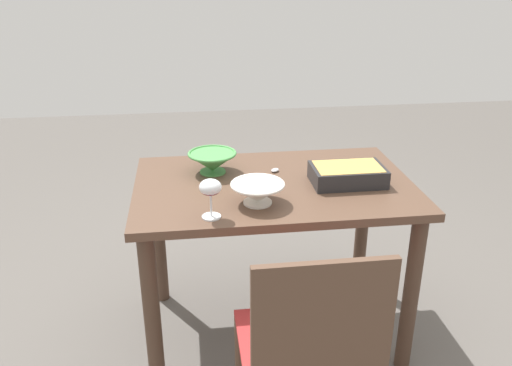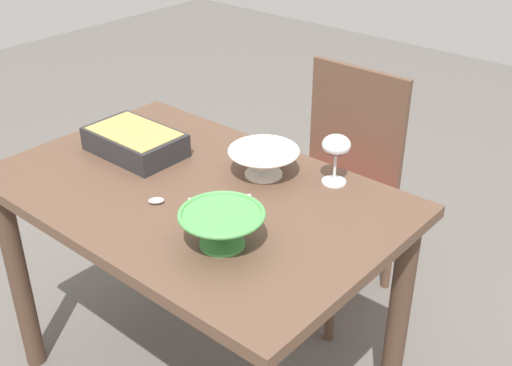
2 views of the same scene
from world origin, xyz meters
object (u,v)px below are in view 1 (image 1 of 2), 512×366
(dining_table, at_px, (273,209))
(wine_glass, at_px, (210,189))
(casserole_dish, at_px, (348,174))
(mixing_bowl, at_px, (212,161))
(small_bowl, at_px, (258,192))
(serving_spoon, at_px, (267,175))
(chair, at_px, (310,352))

(dining_table, xyz_separation_m, wine_glass, (-0.29, -0.30, 0.24))
(casserole_dish, bearing_deg, mixing_bowl, 160.80)
(dining_table, bearing_deg, small_bowl, -116.29)
(dining_table, height_order, wine_glass, wine_glass)
(dining_table, distance_m, serving_spoon, 0.16)
(chair, xyz_separation_m, serving_spoon, (-0.02, 0.83, 0.28))
(wine_glass, bearing_deg, mixing_bowl, 86.12)
(casserole_dish, relative_size, serving_spoon, 1.36)
(dining_table, xyz_separation_m, serving_spoon, (-0.02, 0.07, 0.14))
(dining_table, bearing_deg, wine_glass, -133.88)
(chair, bearing_deg, dining_table, 89.90)
(chair, relative_size, wine_glass, 5.93)
(wine_glass, relative_size, small_bowl, 0.72)
(mixing_bowl, bearing_deg, casserole_dish, -19.20)
(wine_glass, relative_size, serving_spoon, 0.68)
(serving_spoon, bearing_deg, dining_table, -75.11)
(casserole_dish, distance_m, small_bowl, 0.44)
(mixing_bowl, height_order, small_bowl, mixing_bowl)
(wine_glass, bearing_deg, chair, -58.26)
(small_bowl, bearing_deg, mixing_bowl, 114.29)
(chair, distance_m, serving_spoon, 0.88)
(chair, distance_m, wine_glass, 0.67)
(dining_table, height_order, chair, chair)
(wine_glass, xyz_separation_m, mixing_bowl, (0.03, 0.45, -0.06))
(dining_table, height_order, mixing_bowl, mixing_bowl)
(dining_table, height_order, casserole_dish, casserole_dish)
(small_bowl, xyz_separation_m, serving_spoon, (0.08, 0.27, -0.04))
(mixing_bowl, bearing_deg, serving_spoon, -18.58)
(mixing_bowl, height_order, serving_spoon, mixing_bowl)
(mixing_bowl, relative_size, small_bowl, 1.02)
(small_bowl, relative_size, serving_spoon, 0.95)
(chair, bearing_deg, mixing_bowl, 105.60)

